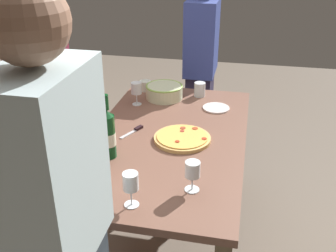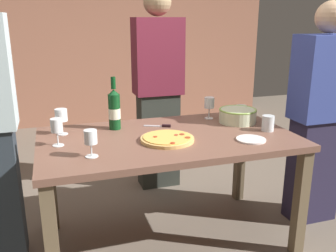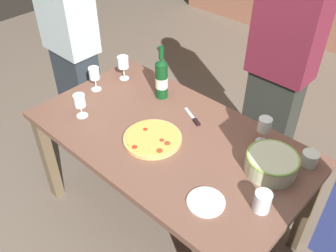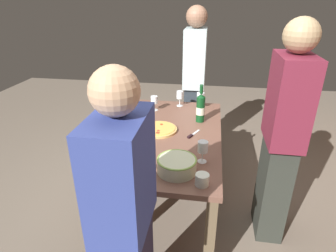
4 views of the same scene
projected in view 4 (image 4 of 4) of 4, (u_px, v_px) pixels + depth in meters
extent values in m
plane|color=#716456|center=(168.00, 202.00, 2.73)|extent=(8.00, 8.00, 0.00)
cube|color=brown|center=(168.00, 135.00, 2.43)|extent=(1.60, 0.90, 0.04)
cube|color=brown|center=(145.00, 133.00, 3.31)|extent=(0.07, 0.07, 0.71)
cube|color=brown|center=(96.00, 226.00, 1.97)|extent=(0.07, 0.07, 0.71)
cube|color=brown|center=(213.00, 138.00, 3.20)|extent=(0.07, 0.07, 0.71)
cube|color=brown|center=(209.00, 240.00, 1.86)|extent=(0.07, 0.07, 0.71)
cylinder|color=#E5B264|center=(158.00, 129.00, 2.46)|extent=(0.33, 0.33, 0.02)
cylinder|color=#F0B350|center=(158.00, 128.00, 2.45)|extent=(0.29, 0.29, 0.01)
cylinder|color=#AC341A|center=(161.00, 124.00, 2.51)|extent=(0.03, 0.03, 0.00)
cylinder|color=#A63F1F|center=(149.00, 133.00, 2.36)|extent=(0.03, 0.03, 0.00)
cylinder|color=#A13727|center=(158.00, 131.00, 2.39)|extent=(0.03, 0.03, 0.00)
cylinder|color=#B23118|center=(144.00, 126.00, 2.48)|extent=(0.03, 0.03, 0.00)
cylinder|color=#9D3D24|center=(158.00, 133.00, 2.36)|extent=(0.03, 0.03, 0.00)
cylinder|color=beige|center=(177.00, 165.00, 1.87)|extent=(0.26, 0.26, 0.10)
torus|color=#8EB950|center=(177.00, 160.00, 1.85)|extent=(0.27, 0.27, 0.01)
cylinder|color=#0F421C|center=(200.00, 109.00, 2.60)|extent=(0.08, 0.08, 0.24)
cone|color=#0F421C|center=(201.00, 96.00, 2.54)|extent=(0.08, 0.08, 0.04)
cylinder|color=#0F421C|center=(202.00, 89.00, 2.51)|extent=(0.03, 0.03, 0.08)
cylinder|color=silver|center=(200.00, 111.00, 2.60)|extent=(0.08, 0.08, 0.07)
cylinder|color=white|center=(202.00, 161.00, 2.00)|extent=(0.07, 0.07, 0.00)
cylinder|color=white|center=(202.00, 156.00, 1.98)|extent=(0.01, 0.01, 0.08)
cylinder|color=white|center=(203.00, 147.00, 1.95)|extent=(0.07, 0.07, 0.08)
cylinder|color=white|center=(154.00, 110.00, 2.90)|extent=(0.07, 0.07, 0.00)
cylinder|color=white|center=(154.00, 107.00, 2.88)|extent=(0.01, 0.01, 0.07)
cylinder|color=white|center=(154.00, 100.00, 2.85)|extent=(0.07, 0.07, 0.08)
cylinder|color=maroon|center=(154.00, 102.00, 2.86)|extent=(0.06, 0.06, 0.02)
cylinder|color=white|center=(200.00, 108.00, 2.95)|extent=(0.07, 0.07, 0.00)
cylinder|color=white|center=(200.00, 104.00, 2.94)|extent=(0.01, 0.01, 0.08)
cylinder|color=white|center=(201.00, 96.00, 2.90)|extent=(0.08, 0.08, 0.08)
cylinder|color=maroon|center=(200.00, 99.00, 2.91)|extent=(0.07, 0.07, 0.03)
cylinder|color=white|center=(180.00, 106.00, 3.02)|extent=(0.07, 0.07, 0.00)
cylinder|color=white|center=(180.00, 102.00, 3.00)|extent=(0.01, 0.01, 0.08)
cylinder|color=white|center=(180.00, 95.00, 2.96)|extent=(0.07, 0.07, 0.08)
cylinder|color=white|center=(138.00, 170.00, 1.82)|extent=(0.08, 0.08, 0.10)
cylinder|color=white|center=(202.00, 180.00, 1.74)|extent=(0.09, 0.09, 0.08)
cylinder|color=white|center=(126.00, 158.00, 2.04)|extent=(0.18, 0.18, 0.01)
cube|color=silver|center=(195.00, 133.00, 2.41)|extent=(0.13, 0.08, 0.01)
cube|color=black|center=(190.00, 136.00, 2.34)|extent=(0.06, 0.05, 0.02)
cube|color=#293139|center=(193.00, 119.00, 3.50)|extent=(0.33, 0.20, 0.86)
cube|color=#ADC4C8|center=(195.00, 58.00, 3.19)|extent=(0.39, 0.24, 0.64)
sphere|color=#8B624B|center=(197.00, 16.00, 3.00)|extent=(0.23, 0.23, 0.23)
cube|color=#344493|center=(121.00, 176.00, 1.29)|extent=(0.40, 0.24, 0.58)
sphere|color=tan|center=(114.00, 91.00, 1.12)|extent=(0.21, 0.21, 0.21)
cube|color=#2D312A|center=(272.00, 187.00, 2.26)|extent=(0.34, 0.20, 0.84)
cube|color=maroon|center=(289.00, 101.00, 1.95)|extent=(0.41, 0.24, 0.63)
sphere|color=tan|center=(301.00, 35.00, 1.77)|extent=(0.23, 0.23, 0.23)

